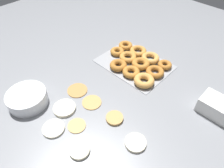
{
  "coord_description": "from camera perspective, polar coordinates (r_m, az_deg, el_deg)",
  "views": [
    {
      "loc": [
        -0.46,
        0.41,
        0.78
      ],
      "look_at": [
        0.05,
        -0.12,
        0.04
      ],
      "focal_mm": 32.0,
      "sensor_mm": 36.0,
      "label": 1
    }
  ],
  "objects": [
    {
      "name": "pancake_4",
      "position": [
        0.95,
        -16.34,
        -12.07
      ],
      "size": [
        0.1,
        0.1,
        0.01
      ],
      "primitive_type": "cylinder",
      "color": "silver",
      "rests_on": "ground_plane"
    },
    {
      "name": "pancake_2",
      "position": [
        0.87,
        -9.27,
        -18.1
      ],
      "size": [
        0.09,
        0.09,
        0.02
      ],
      "primitive_type": "cylinder",
      "color": "beige",
      "rests_on": "ground_plane"
    },
    {
      "name": "pancake_6",
      "position": [
        0.94,
        0.73,
        -9.69
      ],
      "size": [
        0.08,
        0.08,
        0.01
      ],
      "primitive_type": "cylinder",
      "color": "tan",
      "rests_on": "ground_plane"
    },
    {
      "name": "pancake_7",
      "position": [
        0.94,
        -10.06,
        -11.55
      ],
      "size": [
        0.08,
        0.08,
        0.01
      ],
      "primitive_type": "cylinder",
      "color": "tan",
      "rests_on": "ground_plane"
    },
    {
      "name": "pancake_0",
      "position": [
        1.01,
        -13.41,
        -6.72
      ],
      "size": [
        0.11,
        0.11,
        0.02
      ],
      "primitive_type": "cylinder",
      "color": "silver",
      "rests_on": "ground_plane"
    },
    {
      "name": "batter_bowl",
      "position": [
        1.07,
        -23.03,
        -3.78
      ],
      "size": [
        0.19,
        0.19,
        0.07
      ],
      "color": "white",
      "rests_on": "ground_plane"
    },
    {
      "name": "donut_tray",
      "position": [
        1.22,
        7.12,
        6.08
      ],
      "size": [
        0.42,
        0.31,
        0.04
      ],
      "color": "#93969B",
      "rests_on": "ground_plane"
    },
    {
      "name": "pancake_5",
      "position": [
        1.01,
        -5.8,
        -5.14
      ],
      "size": [
        0.1,
        0.1,
        0.01
      ],
      "primitive_type": "cylinder",
      "color": "tan",
      "rests_on": "ground_plane"
    },
    {
      "name": "ground_plane",
      "position": [
        0.99,
        -2.89,
        -6.76
      ],
      "size": [
        3.0,
        3.0,
        0.0
      ],
      "primitive_type": "plane",
      "color": "gray"
    },
    {
      "name": "pancake_1",
      "position": [
        0.88,
        6.71,
        -16.31
      ],
      "size": [
        0.09,
        0.09,
        0.01
      ],
      "primitive_type": "cylinder",
      "color": "beige",
      "rests_on": "ground_plane"
    },
    {
      "name": "container_stack",
      "position": [
        1.06,
        27.79,
        -5.89
      ],
      "size": [
        0.16,
        0.11,
        0.08
      ],
      "color": "white",
      "rests_on": "ground_plane"
    },
    {
      "name": "pancake_3",
      "position": [
        1.08,
        -9.88,
        -1.7
      ],
      "size": [
        0.11,
        0.11,
        0.01
      ],
      "primitive_type": "cylinder",
      "color": "#B27F42",
      "rests_on": "ground_plane"
    }
  ]
}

